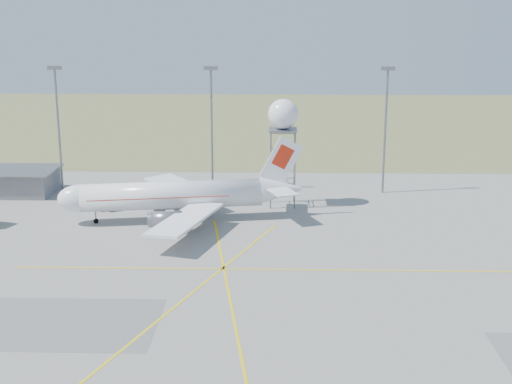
{
  "coord_description": "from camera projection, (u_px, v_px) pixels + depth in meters",
  "views": [
    {
      "loc": [
        0.15,
        -47.88,
        29.67
      ],
      "look_at": [
        -2.14,
        40.0,
        6.72
      ],
      "focal_mm": 50.0,
      "sensor_mm": 36.0,
      "label": 1
    }
  ],
  "objects": [
    {
      "name": "grass_strip",
      "position": [
        274.0,
        122.0,
        189.22
      ],
      "size": [
        400.0,
        120.0,
        0.03
      ],
      "primitive_type": "cube",
      "color": "#5B6537",
      "rests_on": "ground"
    },
    {
      "name": "mast_a",
      "position": [
        58.0,
        118.0,
        115.49
      ],
      "size": [
        2.2,
        0.5,
        20.5
      ],
      "color": "slate",
      "rests_on": "ground"
    },
    {
      "name": "mast_b",
      "position": [
        212.0,
        119.0,
        114.86
      ],
      "size": [
        2.2,
        0.5,
        20.5
      ],
      "color": "slate",
      "rests_on": "ground"
    },
    {
      "name": "mast_c",
      "position": [
        386.0,
        120.0,
        114.15
      ],
      "size": [
        2.2,
        0.5,
        20.5
      ],
      "color": "slate",
      "rests_on": "ground"
    },
    {
      "name": "airliner_main",
      "position": [
        176.0,
        196.0,
        101.14
      ],
      "size": [
        34.72,
        33.38,
        11.84
      ],
      "rotation": [
        0.0,
        0.0,
        3.31
      ],
      "color": "white",
      "rests_on": "ground"
    },
    {
      "name": "radar_tower",
      "position": [
        283.0,
        147.0,
        107.29
      ],
      "size": [
        4.53,
        4.53,
        16.39
      ],
      "color": "slate",
      "rests_on": "ground"
    },
    {
      "name": "baggage_tug",
      "position": [
        108.0,
        206.0,
        106.75
      ],
      "size": [
        2.4,
        1.94,
        1.82
      ],
      "rotation": [
        0.0,
        0.0,
        -0.03
      ],
      "color": "red",
      "rests_on": "ground"
    }
  ]
}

